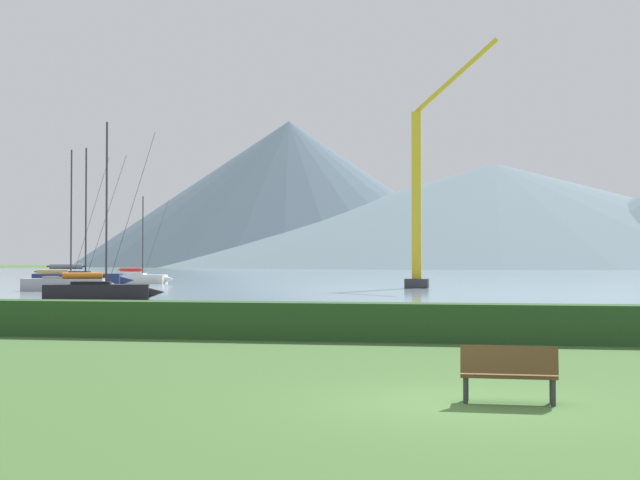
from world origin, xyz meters
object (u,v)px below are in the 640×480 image
Objects in this scene: sailboat_slip_7 at (65,283)px; sailboat_slip_3 at (79,279)px; park_bench_under_tree at (509,371)px; sailboat_slip_4 at (99,290)px; sailboat_slip_6 at (139,278)px; dock_crane at (420,205)px.

sailboat_slip_3 is at bearing 93.78° from sailboat_slip_7.
sailboat_slip_7 is 7.15× the size of park_bench_under_tree.
sailboat_slip_7 is (-9.67, 15.10, 0.02)m from sailboat_slip_4.
sailboat_slip_3 is 1.19× the size of sailboat_slip_4.
sailboat_slip_6 is 32.26m from dock_crane.
park_bench_under_tree is (32.34, -49.39, -0.08)m from sailboat_slip_7.
sailboat_slip_6 is at bearing 71.60° from sailboat_slip_3.
dock_crane reaches higher than sailboat_slip_6.
park_bench_under_tree is 62.51m from dock_crane.
park_bench_under_tree is 0.07× the size of dock_crane.
sailboat_slip_3 is 69.70m from park_bench_under_tree.
sailboat_slip_6 is 23.05m from sailboat_slip_7.
sailboat_slip_7 is 59.03m from park_bench_under_tree.
sailboat_slip_6 is at bearing 160.93° from dock_crane.
sailboat_slip_4 is 40.04m from sailboat_slip_6.
sailboat_slip_7 is (3.73, -10.25, -0.13)m from sailboat_slip_3.
dock_crane reaches higher than park_bench_under_tree.
sailboat_slip_6 is 80.47m from park_bench_under_tree.
dock_crane reaches higher than sailboat_slip_3.
sailboat_slip_4 is at bearing -74.97° from sailboat_slip_6.
sailboat_slip_7 reaches higher than sailboat_slip_4.
sailboat_slip_4 is (13.40, -25.35, -0.15)m from sailboat_slip_3.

